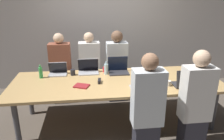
# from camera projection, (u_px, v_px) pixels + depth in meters

# --- Properties ---
(ground_plane) EXTENTS (24.00, 24.00, 0.00)m
(ground_plane) POSITION_uv_depth(u_px,v_px,m) (116.00, 121.00, 3.75)
(ground_plane) COLOR brown
(curtain_wall) EXTENTS (12.00, 0.06, 2.80)m
(curtain_wall) POSITION_uv_depth(u_px,v_px,m) (106.00, 25.00, 4.87)
(curtain_wall) COLOR #BCB7B2
(curtain_wall) RESTS_ON ground_plane
(conference_table) EXTENTS (3.33, 1.20, 0.74)m
(conference_table) POSITION_uv_depth(u_px,v_px,m) (117.00, 84.00, 3.53)
(conference_table) COLOR tan
(conference_table) RESTS_ON ground_plane
(laptop_far_left) EXTENTS (0.31, 0.22, 0.22)m
(laptop_far_left) POSITION_uv_depth(u_px,v_px,m) (58.00, 71.00, 3.76)
(laptop_far_left) COLOR #B7B7BC
(laptop_far_left) RESTS_ON conference_table
(person_far_left) EXTENTS (0.40, 0.24, 1.38)m
(person_far_left) POSITION_uv_depth(u_px,v_px,m) (61.00, 70.00, 4.22)
(person_far_left) COLOR #2D2D38
(person_far_left) RESTS_ON ground_plane
(cup_far_left) EXTENTS (0.08, 0.08, 0.10)m
(cup_far_left) POSITION_uv_depth(u_px,v_px,m) (73.00, 72.00, 3.73)
(cup_far_left) COLOR #232328
(cup_far_left) RESTS_ON conference_table
(bottle_far_left) EXTENTS (0.06, 0.06, 0.22)m
(bottle_far_left) POSITION_uv_depth(u_px,v_px,m) (41.00, 72.00, 3.59)
(bottle_far_left) COLOR green
(bottle_far_left) RESTS_ON conference_table
(laptop_far_midleft) EXTENTS (0.36, 0.25, 0.25)m
(laptop_far_midleft) POSITION_uv_depth(u_px,v_px,m) (88.00, 69.00, 3.85)
(laptop_far_midleft) COLOR #B7B7BC
(laptop_far_midleft) RESTS_ON conference_table
(person_far_midleft) EXTENTS (0.40, 0.24, 1.38)m
(person_far_midleft) POSITION_uv_depth(u_px,v_px,m) (90.00, 68.00, 4.31)
(person_far_midleft) COLOR #2D2D38
(person_far_midleft) RESTS_ON ground_plane
(cup_far_midleft) EXTENTS (0.09, 0.09, 0.09)m
(cup_far_midleft) POSITION_uv_depth(u_px,v_px,m) (105.00, 70.00, 3.90)
(cup_far_midleft) COLOR red
(cup_far_midleft) RESTS_ON conference_table
(bottle_far_midleft) EXTENTS (0.07, 0.07, 0.22)m
(bottle_far_midleft) POSITION_uv_depth(u_px,v_px,m) (106.00, 69.00, 3.77)
(bottle_far_midleft) COLOR #ADD1E0
(bottle_far_midleft) RESTS_ON conference_table
(laptop_far_center) EXTENTS (0.36, 0.27, 0.28)m
(laptop_far_center) POSITION_uv_depth(u_px,v_px,m) (118.00, 68.00, 3.86)
(laptop_far_center) COLOR #333338
(laptop_far_center) RESTS_ON conference_table
(person_far_center) EXTENTS (0.40, 0.24, 1.41)m
(person_far_center) POSITION_uv_depth(u_px,v_px,m) (117.00, 67.00, 4.30)
(person_far_center) COLOR #2D2D38
(person_far_center) RESTS_ON ground_plane
(laptop_near_midright) EXTENTS (0.35, 0.23, 0.24)m
(laptop_near_midright) POSITION_uv_depth(u_px,v_px,m) (143.00, 85.00, 3.16)
(laptop_near_midright) COLOR #B7B7BC
(laptop_near_midright) RESTS_ON conference_table
(person_near_midright) EXTENTS (0.40, 0.24, 1.40)m
(person_near_midright) POSITION_uv_depth(u_px,v_px,m) (147.00, 107.00, 2.80)
(person_near_midright) COLOR #2D2D38
(person_near_midright) RESTS_ON ground_plane
(laptop_near_right) EXTENTS (0.31, 0.27, 0.27)m
(laptop_near_right) POSITION_uv_depth(u_px,v_px,m) (185.00, 82.00, 3.26)
(laptop_near_right) COLOR #333338
(laptop_near_right) RESTS_ON conference_table
(person_near_right) EXTENTS (0.40, 0.24, 1.41)m
(person_near_right) POSITION_uv_depth(u_px,v_px,m) (196.00, 103.00, 2.91)
(person_near_right) COLOR #2D2D38
(person_near_right) RESTS_ON ground_plane
(cup_near_right) EXTENTS (0.08, 0.08, 0.08)m
(cup_near_right) POSITION_uv_depth(u_px,v_px,m) (168.00, 83.00, 3.30)
(cup_near_right) COLOR white
(cup_near_right) RESTS_ON conference_table
(stapler) EXTENTS (0.06, 0.15, 0.05)m
(stapler) POSITION_uv_depth(u_px,v_px,m) (99.00, 81.00, 3.43)
(stapler) COLOR black
(stapler) RESTS_ON conference_table
(notebook) EXTENTS (0.26, 0.23, 0.02)m
(notebook) POSITION_uv_depth(u_px,v_px,m) (82.00, 86.00, 3.28)
(notebook) COLOR maroon
(notebook) RESTS_ON conference_table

